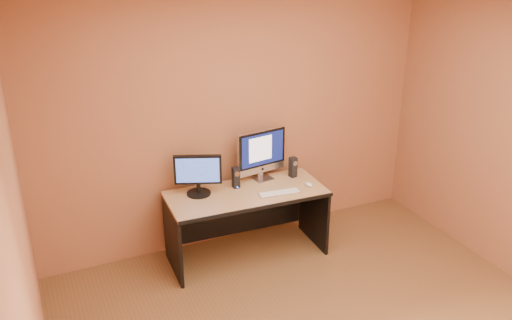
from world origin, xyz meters
name	(u,v)px	position (x,y,z in m)	size (l,w,h in m)	color
walls	(354,201)	(0.00, 0.00, 1.30)	(4.00, 4.00, 2.60)	#935B3B
desk	(247,224)	(-0.09, 1.57, 0.34)	(1.49, 0.65, 0.69)	#AC7D56
imac	(263,155)	(0.18, 1.78, 0.94)	(0.53, 0.20, 0.51)	#B1B1B5
second_monitor	(198,175)	(-0.51, 1.72, 0.88)	(0.45, 0.22, 0.39)	black
speaker_left	(236,178)	(-0.14, 1.72, 0.79)	(0.06, 0.07, 0.20)	black
speaker_right	(293,167)	(0.48, 1.71, 0.79)	(0.06, 0.07, 0.20)	black
keyboard	(280,193)	(0.18, 1.42, 0.70)	(0.40, 0.11, 0.02)	#B2B3B7
mouse	(309,184)	(0.51, 1.45, 0.71)	(0.05, 0.09, 0.03)	white
cable_a	(265,175)	(0.24, 1.85, 0.69)	(0.01, 0.01, 0.20)	black
cable_b	(259,176)	(0.17, 1.86, 0.69)	(0.01, 0.01, 0.17)	black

